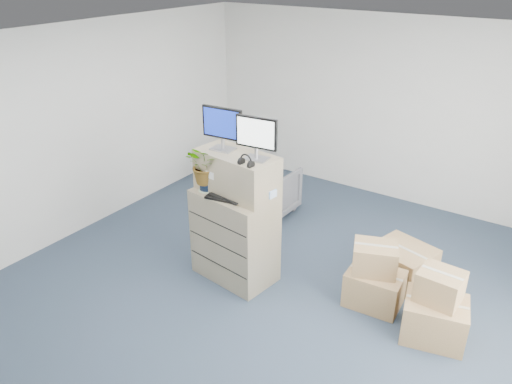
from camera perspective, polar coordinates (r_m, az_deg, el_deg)
ground at (r=5.73m, az=-0.15°, el=-12.71°), size 7.00×7.00×0.00m
wall_back at (r=7.95m, az=14.40°, el=9.12°), size 6.00×0.02×2.80m
filing_cabinet_lower at (r=5.90m, az=-2.44°, el=-5.02°), size 1.01×0.70×1.10m
filing_cabinet_upper at (r=5.57m, az=-2.21°, el=2.16°), size 1.00×0.59×0.47m
monitor_left at (r=5.51m, az=-3.88°, el=7.50°), size 0.49×0.21×0.49m
monitor_right at (r=5.23m, az=0.02°, el=6.43°), size 0.48×0.21×0.47m
headphones at (r=5.15m, az=-1.15°, el=3.53°), size 0.16×0.04×0.16m
keyboard at (r=5.52m, az=-3.37°, el=-0.68°), size 0.49×0.27×0.02m
mouse at (r=5.36m, az=-0.21°, el=-1.45°), size 0.11×0.09×0.03m
water_bottle at (r=5.59m, az=-1.88°, el=1.20°), size 0.08×0.08×0.28m
phone_dock at (r=5.72m, az=-2.66°, el=0.76°), size 0.07×0.06×0.15m
external_drive at (r=5.51m, az=0.88°, el=-0.44°), size 0.27×0.23×0.07m
tissue_box at (r=5.43m, az=1.13°, el=0.06°), size 0.24×0.14×0.08m
potted_plant at (r=5.64m, az=-5.71°, el=2.52°), size 0.47×0.51×0.44m
office_chair at (r=7.40m, az=1.22°, el=0.40°), size 0.80×0.75×0.80m
cardboard_boxes at (r=5.78m, az=16.54°, el=-10.01°), size 1.38×1.49×0.76m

